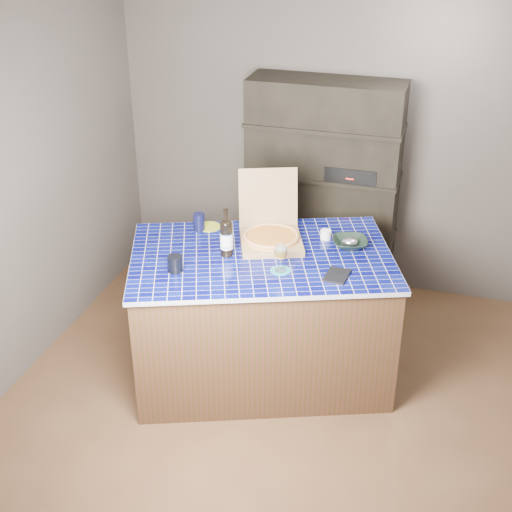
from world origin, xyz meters
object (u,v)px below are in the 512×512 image
(kitchen_island, at_px, (261,315))
(pizza_box, at_px, (271,235))
(wine_glass, at_px, (281,252))
(bowl, at_px, (350,243))
(mead_bottle, at_px, (226,237))
(dvd_case, at_px, (337,275))

(kitchen_island, distance_m, pizza_box, 0.56)
(wine_glass, xyz_separation_m, bowl, (0.36, 0.46, -0.11))
(kitchen_island, bearing_deg, wine_glass, -65.77)
(pizza_box, xyz_separation_m, mead_bottle, (-0.23, -0.25, 0.07))
(mead_bottle, relative_size, bowl, 1.41)
(pizza_box, relative_size, bowl, 2.60)
(kitchen_island, xyz_separation_m, pizza_box, (0.01, 0.19, 0.53))
(dvd_case, xyz_separation_m, bowl, (0.00, 0.43, 0.02))
(wine_glass, bearing_deg, mead_bottle, 164.57)
(mead_bottle, bearing_deg, dvd_case, -5.84)
(dvd_case, bearing_deg, kitchen_island, 169.69)
(wine_glass, bearing_deg, bowl, 52.01)
(kitchen_island, bearing_deg, dvd_case, -35.92)
(kitchen_island, xyz_separation_m, dvd_case, (0.53, -0.14, 0.48))
(pizza_box, bearing_deg, bowl, -10.41)
(mead_bottle, bearing_deg, pizza_box, 47.68)
(dvd_case, bearing_deg, wine_glass, -170.06)
(dvd_case, bearing_deg, pizza_box, 152.56)
(pizza_box, distance_m, wine_glass, 0.40)
(wine_glass, xyz_separation_m, dvd_case, (0.36, 0.03, -0.13))
(wine_glass, relative_size, bowl, 0.81)
(mead_bottle, height_order, bowl, mead_bottle)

